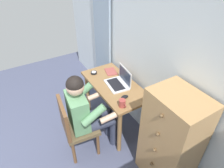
{
  "coord_description": "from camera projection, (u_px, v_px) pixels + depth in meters",
  "views": [
    {
      "loc": [
        1.6,
        0.72,
        2.31
      ],
      "look_at": [
        -0.15,
        1.76,
        0.84
      ],
      "focal_mm": 31.32,
      "sensor_mm": 36.0,
      "label": 1
    }
  ],
  "objects": [
    {
      "name": "wall_back",
      "position": [
        150.0,
        52.0,
        2.35
      ],
      "size": [
        4.8,
        0.05,
        2.5
      ],
      "primitive_type": "cube",
      "color": "silver",
      "rests_on": "ground_plane"
    },
    {
      "name": "curtain_panel",
      "position": [
        102.0,
        34.0,
        3.14
      ],
      "size": [
        0.5,
        0.03,
        2.26
      ],
      "primitive_type": "cube",
      "color": "#8EA3B7",
      "rests_on": "ground_plane"
    },
    {
      "name": "desk",
      "position": [
        114.0,
        92.0,
        2.75
      ],
      "size": [
        1.06,
        0.54,
        0.74
      ],
      "color": "olive",
      "rests_on": "ground_plane"
    },
    {
      "name": "dresser",
      "position": [
        170.0,
        141.0,
        2.07
      ],
      "size": [
        0.55,
        0.45,
        1.22
      ],
      "color": "tan",
      "rests_on": "ground_plane"
    },
    {
      "name": "chair",
      "position": [
        75.0,
        126.0,
        2.41
      ],
      "size": [
        0.46,
        0.45,
        0.87
      ],
      "color": "brown",
      "rests_on": "ground_plane"
    },
    {
      "name": "person_seated",
      "position": [
        88.0,
        110.0,
        2.37
      ],
      "size": [
        0.57,
        0.61,
        1.19
      ],
      "color": "#33384C",
      "rests_on": "ground_plane"
    },
    {
      "name": "laptop",
      "position": [
        119.0,
        81.0,
        2.64
      ],
      "size": [
        0.37,
        0.29,
        0.24
      ],
      "color": "silver",
      "rests_on": "desk"
    },
    {
      "name": "computer_mouse",
      "position": [
        125.0,
        97.0,
        2.43
      ],
      "size": [
        0.06,
        0.1,
        0.03
      ],
      "primitive_type": "ellipsoid",
      "rotation": [
        0.0,
        0.0,
        -0.01
      ],
      "color": "black",
      "rests_on": "desk"
    },
    {
      "name": "desk_clock",
      "position": [
        94.0,
        73.0,
        2.88
      ],
      "size": [
        0.09,
        0.09,
        0.03
      ],
      "color": "black",
      "rests_on": "desk"
    },
    {
      "name": "notebook_pad",
      "position": [
        111.0,
        72.0,
        2.93
      ],
      "size": [
        0.24,
        0.2,
        0.01
      ],
      "primitive_type": "cube",
      "rotation": [
        0.0,
        0.0,
        -0.25
      ],
      "color": "#994742",
      "rests_on": "desk"
    },
    {
      "name": "coffee_mug",
      "position": [
        122.0,
        103.0,
        2.28
      ],
      "size": [
        0.12,
        0.08,
        0.09
      ],
      "color": "#9E3D38",
      "rests_on": "desk"
    }
  ]
}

